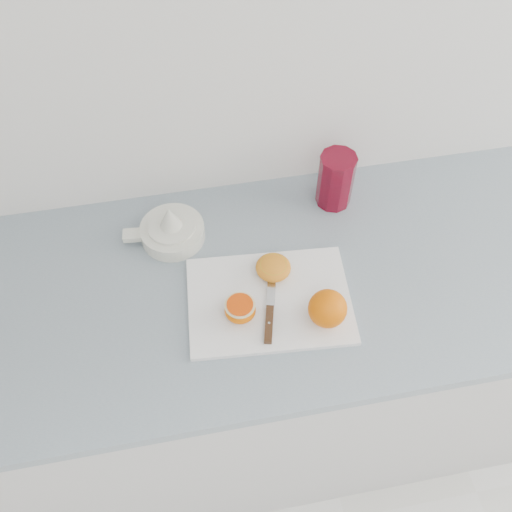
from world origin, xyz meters
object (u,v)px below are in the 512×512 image
at_px(cutting_board, 269,301).
at_px(red_tumbler, 335,181).
at_px(counter, 276,362).
at_px(citrus_juicer, 171,230).
at_px(half_orange, 240,309).

xyz_separation_m(cutting_board, red_tumbler, (0.22, 0.27, 0.06)).
distance_m(counter, red_tumbler, 0.58).
bearing_deg(citrus_juicer, cutting_board, -49.24).
relative_size(cutting_board, red_tumbler, 2.43).
distance_m(counter, cutting_board, 0.46).
bearing_deg(half_orange, red_tumbler, 45.67).
xyz_separation_m(cutting_board, citrus_juicer, (-0.19, 0.22, 0.02)).
height_order(counter, cutting_board, cutting_board).
xyz_separation_m(counter, cutting_board, (-0.04, -0.06, 0.45)).
relative_size(counter, half_orange, 36.10).
relative_size(cutting_board, half_orange, 5.29).
bearing_deg(counter, red_tumbler, 49.02).
bearing_deg(counter, citrus_juicer, 146.03).
height_order(cutting_board, red_tumbler, red_tumbler).
bearing_deg(red_tumbler, half_orange, -134.33).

